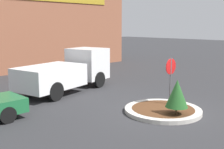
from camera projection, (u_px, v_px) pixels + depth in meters
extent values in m
plane|color=#2D2D30|center=(163.00, 112.00, 12.05)|extent=(120.00, 120.00, 0.00)
cylinder|color=#BCB7AD|center=(163.00, 110.00, 12.03)|extent=(3.27, 3.27, 0.17)
cylinder|color=#4C2D19|center=(163.00, 110.00, 12.03)|extent=(2.68, 2.68, 0.17)
cylinder|color=#4C4C51|center=(170.00, 83.00, 12.55)|extent=(0.07, 0.07, 2.25)
cylinder|color=#B71414|center=(171.00, 67.00, 12.42)|extent=(0.71, 0.03, 0.71)
cylinder|color=brown|center=(176.00, 110.00, 11.22)|extent=(0.08, 0.08, 0.29)
cone|color=#235623|center=(177.00, 93.00, 11.10)|extent=(0.90, 0.90, 1.11)
cube|color=white|center=(88.00, 63.00, 17.33)|extent=(2.33, 2.45, 1.87)
cube|color=white|center=(50.00, 77.00, 14.77)|extent=(3.96, 2.95, 1.15)
cube|color=black|center=(94.00, 57.00, 17.82)|extent=(0.48, 1.80, 0.65)
cylinder|color=black|center=(74.00, 76.00, 17.88)|extent=(0.98, 0.46, 0.95)
cylinder|color=black|center=(99.00, 80.00, 16.80)|extent=(0.98, 0.46, 0.95)
cylinder|color=black|center=(28.00, 87.00, 14.86)|extent=(0.98, 0.46, 0.95)
cylinder|color=black|center=(56.00, 91.00, 13.78)|extent=(0.98, 0.46, 0.95)
cube|color=#93563D|center=(36.00, 28.00, 25.40)|extent=(15.98, 6.00, 6.86)
cylinder|color=black|center=(8.00, 115.00, 10.62)|extent=(0.66, 0.21, 0.65)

